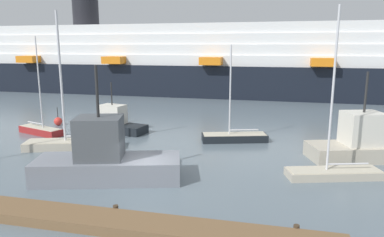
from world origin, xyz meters
TOP-DOWN VIEW (x-y plane):
  - ground_plane at (0.00, 0.00)m, footprint 600.00×600.00m
  - dock_pier at (0.00, -4.83)m, footprint 19.49×1.86m
  - sailboat_0 at (3.71, 10.23)m, footprint 5.42×2.94m
  - sailboat_1 at (10.27, 3.47)m, footprint 5.66×2.96m
  - sailboat_2 at (-7.85, 5.48)m, footprint 7.20×3.83m
  - sailboat_4 at (-13.01, 8.75)m, footprint 4.72×2.58m
  - fishing_boat_0 at (-7.13, 11.08)m, footprint 6.00×3.07m
  - fishing_boat_1 at (12.80, 7.67)m, footprint 8.12×4.85m
  - fishing_boat_2 at (-2.50, 0.18)m, footprint 8.63×4.88m
  - channel_buoy_2 at (-13.57, 12.21)m, footprint 0.79×0.79m
  - cruise_ship at (-9.76, 38.85)m, footprint 85.70×14.30m

SIDE VIEW (x-z plane):
  - ground_plane at x=0.00m, z-range 0.00..0.00m
  - dock_pier at x=0.00m, z-range -0.05..0.50m
  - sailboat_0 at x=3.71m, z-range -3.43..4.22m
  - channel_buoy_2 at x=-13.57m, z-range -0.49..1.30m
  - sailboat_4 at x=-13.01m, z-range -3.75..4.59m
  - sailboat_1 at x=10.27m, z-range -4.42..5.29m
  - sailboat_2 at x=-7.85m, z-range -4.52..5.48m
  - fishing_boat_0 at x=-7.13m, z-range -1.35..3.07m
  - fishing_boat_1 at x=12.80m, z-range -1.89..4.03m
  - fishing_boat_2 at x=-2.50m, z-range -2.06..4.47m
  - cruise_ship at x=-9.76m, z-range -2.72..12.43m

